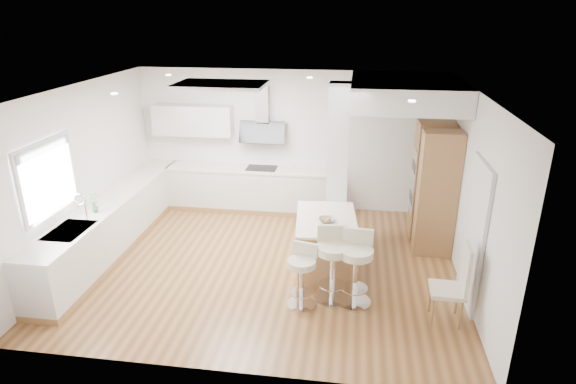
% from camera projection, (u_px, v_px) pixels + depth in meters
% --- Properties ---
extents(ground, '(6.00, 6.00, 0.00)m').
position_uv_depth(ground, '(267.00, 264.00, 7.81)').
color(ground, olive).
rests_on(ground, ground).
extents(ceiling, '(6.00, 5.00, 0.02)m').
position_uv_depth(ceiling, '(267.00, 264.00, 7.81)').
color(ceiling, white).
rests_on(ceiling, ground).
extents(wall_back, '(6.00, 0.04, 2.80)m').
position_uv_depth(wall_back, '(289.00, 141.00, 9.62)').
color(wall_back, silver).
rests_on(wall_back, ground).
extents(wall_left, '(0.04, 5.00, 2.80)m').
position_uv_depth(wall_left, '(82.00, 174.00, 7.70)').
color(wall_left, silver).
rests_on(wall_left, ground).
extents(wall_right, '(0.04, 5.00, 2.80)m').
position_uv_depth(wall_right, '(471.00, 193.00, 6.91)').
color(wall_right, silver).
rests_on(wall_right, ground).
extents(skylight, '(4.10, 2.10, 0.06)m').
position_uv_depth(skylight, '(221.00, 85.00, 7.47)').
color(skylight, silver).
rests_on(skylight, ground).
extents(window_left, '(0.06, 1.28, 1.07)m').
position_uv_depth(window_left, '(47.00, 175.00, 6.76)').
color(window_left, white).
rests_on(window_left, ground).
extents(doorway_right, '(0.05, 1.00, 2.10)m').
position_uv_depth(doorway_right, '(474.00, 236.00, 6.50)').
color(doorway_right, '#464037').
rests_on(doorway_right, ground).
extents(counter_left, '(0.63, 4.50, 1.35)m').
position_uv_depth(counter_left, '(114.00, 223.00, 8.21)').
color(counter_left, '#9F7344').
rests_on(counter_left, ground).
extents(counter_back, '(3.62, 0.63, 2.50)m').
position_uv_depth(counter_back, '(242.00, 177.00, 9.73)').
color(counter_back, '#9F7344').
rests_on(counter_back, ground).
extents(pillar, '(0.35, 0.35, 2.80)m').
position_uv_depth(pillar, '(338.00, 167.00, 8.04)').
color(pillar, silver).
rests_on(pillar, ground).
extents(soffit, '(1.78, 2.20, 0.40)m').
position_uv_depth(soffit, '(406.00, 92.00, 7.89)').
color(soffit, white).
rests_on(soffit, ground).
extents(oven_column, '(0.63, 1.21, 2.10)m').
position_uv_depth(oven_column, '(433.00, 186.00, 8.21)').
color(oven_column, '#9F7344').
rests_on(oven_column, ground).
extents(peninsula, '(1.04, 1.47, 0.91)m').
position_uv_depth(peninsula, '(326.00, 242.00, 7.59)').
color(peninsula, '#9F7344').
rests_on(peninsula, ground).
extents(bar_stool_a, '(0.49, 0.49, 0.91)m').
position_uv_depth(bar_stool_a, '(302.00, 273.00, 6.56)').
color(bar_stool_a, silver).
rests_on(bar_stool_a, ground).
extents(bar_stool_b, '(0.56, 0.56, 1.08)m').
position_uv_depth(bar_stool_b, '(333.00, 261.00, 6.67)').
color(bar_stool_b, silver).
rests_on(bar_stool_b, ground).
extents(bar_stool_c, '(0.52, 0.52, 1.08)m').
position_uv_depth(bar_stool_c, '(356.00, 264.00, 6.58)').
color(bar_stool_c, silver).
rests_on(bar_stool_c, ground).
extents(dining_chair, '(0.45, 0.45, 1.12)m').
position_uv_depth(dining_chair, '(456.00, 281.00, 6.18)').
color(dining_chair, beige).
rests_on(dining_chair, ground).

